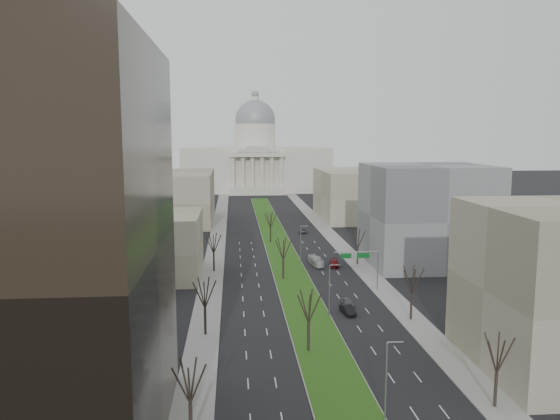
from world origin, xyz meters
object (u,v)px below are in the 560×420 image
car_black (348,310)px  car_red (334,264)px  car_grey_near (348,302)px  car_grey_far (303,231)px  box_van (316,261)px

car_black → car_red: (3.96, 34.26, -0.01)m
car_grey_near → car_black: 4.51m
car_black → car_grey_far: size_ratio=0.95×
car_grey_near → car_black: (-0.92, -4.42, 0.07)m
car_grey_near → box_van: box_van is taller
car_red → car_grey_far: 45.14m
car_grey_near → car_red: (3.04, 29.84, 0.06)m
car_red → box_van: 4.47m
car_red → car_grey_far: size_ratio=1.06×
box_van → car_black: bearing=-96.8°
car_grey_near → car_grey_far: bearing=85.1°
car_grey_near → car_grey_far: size_ratio=0.83×
car_grey_far → box_van: box_van is taller
car_grey_near → car_grey_far: (1.36, 74.95, -0.01)m
car_grey_far → car_grey_near: bearing=-86.2°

